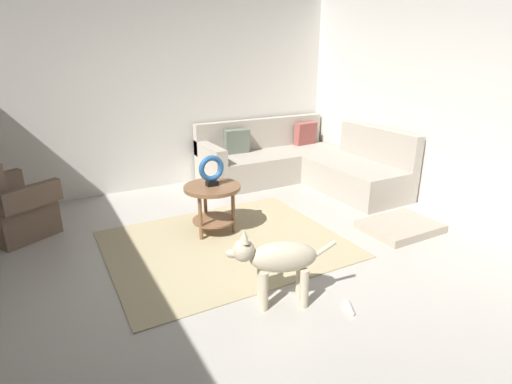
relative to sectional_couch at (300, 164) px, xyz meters
name	(u,v)px	position (x,y,z in m)	size (l,w,h in m)	color
ground_plane	(244,285)	(-1.99, -2.02, -0.34)	(6.00, 6.00, 0.10)	#B7B2A8
wall_back	(144,92)	(-1.99, 0.92, 1.06)	(6.00, 0.12, 2.70)	silver
wall_right	(483,102)	(0.95, -2.02, 1.06)	(0.12, 6.00, 2.70)	silver
area_rug	(226,244)	(-1.84, -1.32, -0.28)	(2.30, 1.90, 0.01)	tan
sectional_couch	(300,164)	(0.00, 0.00, 0.00)	(2.20, 2.25, 0.88)	#B2A899
armchair	(11,209)	(-3.72, -0.08, 0.03)	(0.92, 0.99, 0.88)	brown
side_table	(213,197)	(-1.83, -1.00, 0.13)	(0.60, 0.60, 0.54)	brown
torus_sculpture	(212,170)	(-1.83, -1.00, 0.42)	(0.28, 0.08, 0.33)	black
dog_bed_mat	(400,227)	(-0.01, -1.94, -0.24)	(0.80, 0.60, 0.09)	#B2A38E
dog	(277,260)	(-1.91, -2.44, 0.09)	(0.80, 0.40, 0.63)	beige
dog_toy_rope	(349,308)	(-1.48, -2.79, -0.26)	(0.05, 0.05, 0.14)	silver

